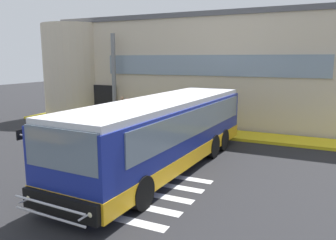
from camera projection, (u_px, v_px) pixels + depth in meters
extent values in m
cube|color=#232326|center=(141.00, 151.00, 15.50)|extent=(80.00, 90.00, 0.02)
cube|color=silver|center=(95.00, 213.00, 9.33)|extent=(4.40, 0.36, 0.01)
cube|color=silver|center=(114.00, 200.00, 10.13)|extent=(4.40, 0.36, 0.01)
cube|color=silver|center=(130.00, 190.00, 10.93)|extent=(4.40, 0.36, 0.01)
cube|color=silver|center=(143.00, 181.00, 11.73)|extent=(4.40, 0.36, 0.01)
cube|color=silver|center=(155.00, 173.00, 12.53)|extent=(4.40, 0.36, 0.01)
cube|color=beige|center=(220.00, 71.00, 25.57)|extent=(19.43, 12.00, 6.58)
cube|color=#56565B|center=(221.00, 24.00, 24.95)|extent=(19.63, 12.20, 0.30)
cylinder|color=beige|center=(75.00, 71.00, 24.58)|extent=(4.40, 4.40, 6.58)
cube|color=black|center=(106.00, 103.00, 23.20)|extent=(1.80, 0.16, 2.40)
cube|color=gray|center=(206.00, 65.00, 19.69)|extent=(13.43, 0.10, 1.20)
cube|color=yellow|center=(182.00, 130.00, 19.75)|extent=(23.43, 2.00, 0.15)
cylinder|color=slate|center=(114.00, 78.00, 21.91)|extent=(0.28, 0.28, 5.62)
cube|color=navy|center=(165.00, 132.00, 12.93)|extent=(2.98, 10.83, 2.15)
cube|color=#F2AD19|center=(165.00, 152.00, 13.07)|extent=(3.02, 10.87, 0.55)
cube|color=silver|center=(165.00, 102.00, 12.72)|extent=(2.87, 10.62, 0.20)
cube|color=slate|center=(61.00, 150.00, 8.19)|extent=(2.35, 0.21, 1.05)
cube|color=slate|center=(199.00, 121.00, 12.51)|extent=(0.42, 9.53, 0.95)
cube|color=slate|center=(140.00, 115.00, 13.69)|extent=(0.42, 9.53, 0.95)
cube|color=black|center=(60.00, 135.00, 8.13)|extent=(2.15, 0.19, 0.28)
cube|color=black|center=(60.00, 205.00, 8.33)|extent=(2.46, 0.30, 0.52)
sphere|color=beige|center=(92.00, 214.00, 7.82)|extent=(0.18, 0.18, 0.18)
sphere|color=beige|center=(30.00, 197.00, 8.76)|extent=(0.18, 0.18, 0.18)
cylinder|color=#B7B7BF|center=(25.00, 135.00, 9.02)|extent=(0.40, 0.07, 0.05)
cube|color=black|center=(20.00, 135.00, 9.11)|extent=(0.05, 0.20, 0.28)
cylinder|color=black|center=(141.00, 193.00, 9.45)|extent=(0.34, 1.01, 1.00)
cylinder|color=black|center=(77.00, 179.00, 10.53)|extent=(0.34, 1.01, 1.00)
cylinder|color=black|center=(213.00, 146.00, 14.44)|extent=(0.34, 1.01, 1.00)
cylinder|color=black|center=(164.00, 140.00, 15.52)|extent=(0.34, 1.01, 1.00)
cylinder|color=black|center=(223.00, 140.00, 15.58)|extent=(0.34, 1.01, 1.00)
cylinder|color=black|center=(177.00, 135.00, 16.65)|extent=(0.34, 1.01, 1.00)
cylinder|color=#B7B7BF|center=(49.00, 216.00, 8.03)|extent=(2.25, 0.15, 0.06)
cylinder|color=#B7B7BF|center=(48.00, 205.00, 7.98)|extent=(2.25, 0.15, 0.06)
cylinder|color=#B7B7BF|center=(86.00, 216.00, 7.73)|extent=(0.07, 0.50, 0.05)
cylinder|color=#B7B7BF|center=(27.00, 200.00, 8.62)|extent=(0.07, 0.50, 0.05)
cylinder|color=#4C4233|center=(124.00, 115.00, 21.77)|extent=(0.15, 0.15, 0.85)
cylinder|color=#4C4233|center=(121.00, 116.00, 21.68)|extent=(0.15, 0.15, 0.85)
cube|color=#996633|center=(122.00, 105.00, 21.60)|extent=(0.40, 0.44, 0.58)
sphere|color=tan|center=(122.00, 98.00, 21.52)|extent=(0.23, 0.23, 0.23)
cylinder|color=#996633|center=(126.00, 105.00, 21.73)|extent=(0.09, 0.09, 0.55)
cylinder|color=#996633|center=(119.00, 106.00, 21.48)|extent=(0.09, 0.09, 0.55)
cube|color=maroon|center=(121.00, 105.00, 21.74)|extent=(0.32, 0.35, 0.44)
cylinder|color=#2D2D33|center=(128.00, 118.00, 20.80)|extent=(0.15, 0.15, 0.85)
cylinder|color=#2D2D33|center=(127.00, 118.00, 20.96)|extent=(0.15, 0.15, 0.85)
cube|color=#338C4C|center=(127.00, 106.00, 20.75)|extent=(0.44, 0.38, 0.58)
sphere|color=tan|center=(127.00, 100.00, 20.68)|extent=(0.23, 0.23, 0.23)
cylinder|color=#338C4C|center=(129.00, 108.00, 20.56)|extent=(0.09, 0.09, 0.55)
cylinder|color=#338C4C|center=(125.00, 107.00, 20.96)|extent=(0.09, 0.09, 0.55)
cylinder|color=#2D2D33|center=(148.00, 119.00, 20.48)|extent=(0.15, 0.15, 0.85)
cylinder|color=#2D2D33|center=(147.00, 119.00, 20.66)|extent=(0.15, 0.15, 0.85)
cube|color=#4C4751|center=(147.00, 107.00, 20.44)|extent=(0.43, 0.41, 0.58)
sphere|color=tan|center=(147.00, 100.00, 20.36)|extent=(0.23, 0.23, 0.23)
cylinder|color=#4C4751|center=(149.00, 109.00, 20.23)|extent=(0.09, 0.09, 0.55)
cylinder|color=#4C4751|center=(146.00, 107.00, 20.67)|extent=(0.09, 0.09, 0.55)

